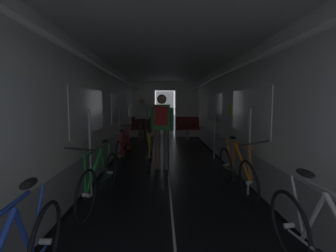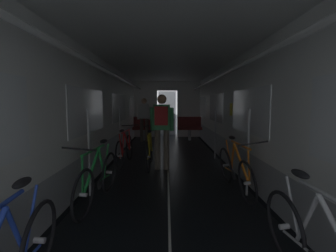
{
  "view_description": "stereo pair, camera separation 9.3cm",
  "coord_description": "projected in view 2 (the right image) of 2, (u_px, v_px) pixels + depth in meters",
  "views": [
    {
      "loc": [
        -0.13,
        -1.71,
        1.49
      ],
      "look_at": [
        0.0,
        3.64,
        0.99
      ],
      "focal_mm": 25.92,
      "sensor_mm": 36.0,
      "label": 1
    },
    {
      "loc": [
        -0.04,
        -1.71,
        1.49
      ],
      "look_at": [
        0.0,
        3.64,
        0.99
      ],
      "focal_mm": 25.92,
      "sensor_mm": 36.0,
      "label": 2
    }
  ],
  "objects": [
    {
      "name": "bench_seat_far_left",
      "position": [
        145.0,
        126.0,
        9.82
      ],
      "size": [
        0.98,
        0.51,
        0.95
      ],
      "color": "gray",
      "rests_on": "ground"
    },
    {
      "name": "person_cyclist_aisle",
      "position": [
        162.0,
        125.0,
        5.39
      ],
      "size": [
        0.54,
        0.39,
        1.69
      ],
      "color": "brown",
      "rests_on": "ground"
    },
    {
      "name": "train_car_shell",
      "position": [
        168.0,
        94.0,
        5.27
      ],
      "size": [
        3.14,
        12.34,
        2.57
      ],
      "color": "black",
      "rests_on": "ground"
    },
    {
      "name": "bicycle_orange",
      "position": [
        235.0,
        170.0,
        4.03
      ],
      "size": [
        0.44,
        1.69,
        0.95
      ],
      "color": "black",
      "rests_on": "ground"
    },
    {
      "name": "bench_seat_far_right",
      "position": [
        189.0,
        126.0,
        9.83
      ],
      "size": [
        0.98,
        0.51,
        0.95
      ],
      "color": "gray",
      "rests_on": "ground"
    },
    {
      "name": "bicycle_red",
      "position": [
        125.0,
        149.0,
        5.84
      ],
      "size": [
        0.44,
        1.69,
        0.94
      ],
      "color": "black",
      "rests_on": "ground"
    },
    {
      "name": "bicycle_yellow_in_aisle",
      "position": [
        150.0,
        150.0,
        5.71
      ],
      "size": [
        0.44,
        1.69,
        0.94
      ],
      "color": "black",
      "rests_on": "ground"
    },
    {
      "name": "bicycle_green",
      "position": [
        98.0,
        178.0,
        3.57
      ],
      "size": [
        0.44,
        1.69,
        0.95
      ],
      "color": "black",
      "rests_on": "ground"
    },
    {
      "name": "person_standing_near_bench",
      "position": [
        144.0,
        117.0,
        9.41
      ],
      "size": [
        0.53,
        0.23,
        1.69
      ],
      "color": "brown",
      "rests_on": "ground"
    }
  ]
}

